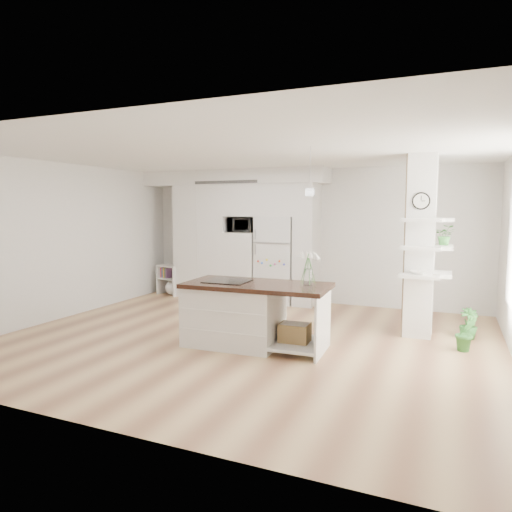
{
  "coord_description": "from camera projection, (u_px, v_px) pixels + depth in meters",
  "views": [
    {
      "loc": [
        2.72,
        -5.95,
        1.92
      ],
      "look_at": [
        -0.23,
        0.9,
        1.13
      ],
      "focal_mm": 32.0,
      "sensor_mm": 36.0,
      "label": 1
    }
  ],
  "objects": [
    {
      "name": "floor",
      "position": [
        246.0,
        339.0,
        6.71
      ],
      "size": [
        7.0,
        6.0,
        0.01
      ],
      "primitive_type": "cube",
      "color": "tan",
      "rests_on": "ground"
    },
    {
      "name": "room",
      "position": [
        246.0,
        213.0,
        6.51
      ],
      "size": [
        7.04,
        6.04,
        2.72
      ],
      "color": "white",
      "rests_on": "ground"
    },
    {
      "name": "cabinet_wall",
      "position": [
        236.0,
        228.0,
        9.56
      ],
      "size": [
        4.0,
        0.71,
        2.7
      ],
      "color": "white",
      "rests_on": "floor"
    },
    {
      "name": "refrigerator",
      "position": [
        277.0,
        260.0,
        9.27
      ],
      "size": [
        0.78,
        0.69,
        1.75
      ],
      "color": "silver",
      "rests_on": "floor"
    },
    {
      "name": "column",
      "position": [
        426.0,
        247.0,
        6.66
      ],
      "size": [
        0.69,
        0.9,
        2.7
      ],
      "color": "silver",
      "rests_on": "floor"
    },
    {
      "name": "pendant_light",
      "position": [
        369.0,
        193.0,
        5.95
      ],
      "size": [
        0.12,
        0.12,
        0.1
      ],
      "primitive_type": "cylinder",
      "color": "white",
      "rests_on": "room"
    },
    {
      "name": "kitchen_island",
      "position": [
        242.0,
        312.0,
        6.38
      ],
      "size": [
        2.02,
        1.02,
        1.46
      ],
      "rotation": [
        0.0,
        0.0,
        0.04
      ],
      "color": "white",
      "rests_on": "floor"
    },
    {
      "name": "bookshelf",
      "position": [
        171.0,
        282.0,
        10.13
      ],
      "size": [
        0.62,
        0.44,
        0.66
      ],
      "rotation": [
        0.0,
        0.0,
        -0.23
      ],
      "color": "white",
      "rests_on": "floor"
    },
    {
      "name": "floor_plant_a",
      "position": [
        466.0,
        333.0,
        6.11
      ],
      "size": [
        0.34,
        0.31,
        0.5
      ],
      "primitive_type": "imported",
      "rotation": [
        0.0,
        0.0,
        0.38
      ],
      "color": "#327830",
      "rests_on": "floor"
    },
    {
      "name": "floor_plant_b",
      "position": [
        468.0,
        324.0,
        6.7
      ],
      "size": [
        0.32,
        0.32,
        0.45
      ],
      "primitive_type": "imported",
      "rotation": [
        0.0,
        0.0,
        0.29
      ],
      "color": "#327830",
      "rests_on": "floor"
    },
    {
      "name": "microwave",
      "position": [
        242.0,
        225.0,
        9.44
      ],
      "size": [
        0.54,
        0.37,
        0.3
      ],
      "primitive_type": "imported",
      "color": "#2D2D2D",
      "rests_on": "cabinet_wall"
    },
    {
      "name": "shelf_plant",
      "position": [
        445.0,
        235.0,
        6.7
      ],
      "size": [
        0.27,
        0.23,
        0.3
      ],
      "primitive_type": "imported",
      "color": "#327830",
      "rests_on": "column"
    },
    {
      "name": "decor_bowl",
      "position": [
        418.0,
        272.0,
        6.52
      ],
      "size": [
        0.22,
        0.22,
        0.05
      ],
      "primitive_type": "imported",
      "color": "white",
      "rests_on": "column"
    }
  ]
}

